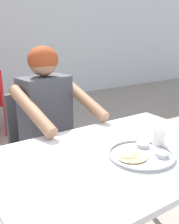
{
  "coord_description": "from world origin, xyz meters",
  "views": [
    {
      "loc": [
        -0.71,
        -0.9,
        1.31
      ],
      "look_at": [
        0.05,
        0.25,
        0.88
      ],
      "focal_mm": 41.78,
      "sensor_mm": 36.0,
      "label": 1
    }
  ],
  "objects_px": {
    "table_foreground": "(117,166)",
    "diner_foreground": "(53,120)",
    "chair_foreground": "(39,140)",
    "chair_red_right": "(5,96)",
    "thali_tray": "(141,154)",
    "drinking_cup": "(159,136)"
  },
  "relations": [
    {
      "from": "thali_tray",
      "to": "drinking_cup",
      "type": "relative_size",
      "value": 3.4
    },
    {
      "from": "thali_tray",
      "to": "diner_foreground",
      "type": "distance_m",
      "value": 0.74
    },
    {
      "from": "table_foreground",
      "to": "diner_foreground",
      "type": "xyz_separation_m",
      "value": [
        -0.04,
        0.65,
        0.07
      ]
    },
    {
      "from": "chair_foreground",
      "to": "table_foreground",
      "type": "bearing_deg",
      "value": -85.82
    },
    {
      "from": "drinking_cup",
      "to": "diner_foreground",
      "type": "relative_size",
      "value": 0.08
    },
    {
      "from": "table_foreground",
      "to": "chair_foreground",
      "type": "distance_m",
      "value": 0.88
    },
    {
      "from": "thali_tray",
      "to": "chair_red_right",
      "type": "height_order",
      "value": "chair_red_right"
    },
    {
      "from": "thali_tray",
      "to": "chair_foreground",
      "type": "height_order",
      "value": "chair_foreground"
    },
    {
      "from": "table_foreground",
      "to": "chair_red_right",
      "type": "relative_size",
      "value": 1.43
    },
    {
      "from": "chair_foreground",
      "to": "drinking_cup",
      "type": "bearing_deg",
      "value": -71.37
    },
    {
      "from": "diner_foreground",
      "to": "thali_tray",
      "type": "bearing_deg",
      "value": -81.19
    },
    {
      "from": "chair_foreground",
      "to": "diner_foreground",
      "type": "xyz_separation_m",
      "value": [
        0.02,
        -0.22,
        0.22
      ]
    },
    {
      "from": "thali_tray",
      "to": "chair_foreground",
      "type": "relative_size",
      "value": 0.37
    },
    {
      "from": "table_foreground",
      "to": "chair_red_right",
      "type": "xyz_separation_m",
      "value": [
        0.16,
        2.53,
        -0.17
      ]
    },
    {
      "from": "table_foreground",
      "to": "chair_foreground",
      "type": "xyz_separation_m",
      "value": [
        -0.06,
        0.87,
        -0.15
      ]
    },
    {
      "from": "thali_tray",
      "to": "chair_foreground",
      "type": "bearing_deg",
      "value": 98.26
    },
    {
      "from": "drinking_cup",
      "to": "chair_red_right",
      "type": "distance_m",
      "value": 2.59
    },
    {
      "from": "drinking_cup",
      "to": "thali_tray",
      "type": "bearing_deg",
      "value": -165.37
    },
    {
      "from": "table_foreground",
      "to": "chair_foreground",
      "type": "relative_size",
      "value": 1.4
    },
    {
      "from": "thali_tray",
      "to": "diner_foreground",
      "type": "relative_size",
      "value": 0.26
    },
    {
      "from": "drinking_cup",
      "to": "chair_foreground",
      "type": "xyz_separation_m",
      "value": [
        -0.31,
        0.91,
        -0.27
      ]
    },
    {
      "from": "chair_foreground",
      "to": "thali_tray",
      "type": "bearing_deg",
      "value": -81.74
    }
  ]
}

